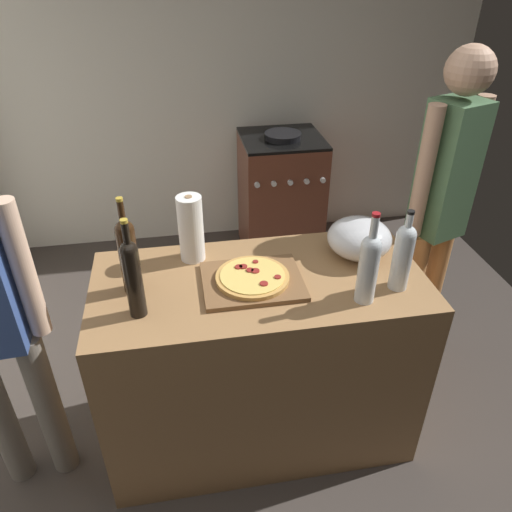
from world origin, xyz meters
name	(u,v)px	position (x,y,z in m)	size (l,w,h in m)	color
ground_plane	(239,335)	(0.00, 1.30, -0.01)	(3.96, 3.20, 0.02)	#3F3833
kitchen_wall_rear	(209,70)	(0.00, 2.65, 1.30)	(3.96, 0.10, 2.60)	silver
counter	(260,360)	(0.00, 0.60, 0.45)	(1.36, 0.65, 0.91)	#9E7247
cutting_board	(252,281)	(-0.03, 0.58, 0.92)	(0.40, 0.32, 0.02)	brown
pizza	(252,277)	(-0.03, 0.58, 0.94)	(0.30, 0.30, 0.03)	tan
mixing_bowl	(359,238)	(0.46, 0.71, 0.99)	(0.28, 0.28, 0.17)	#B2B2B7
paper_towel_roll	(191,229)	(-0.26, 0.81, 1.05)	(0.11, 0.11, 0.30)	white
wine_bottle_green	(369,265)	(0.37, 0.40, 1.07)	(0.08, 0.08, 0.37)	silver
wine_bottle_amber	(133,275)	(-0.48, 0.46, 1.08)	(0.06, 0.06, 0.40)	black
wine_bottle_dark	(128,253)	(-0.50, 0.62, 1.08)	(0.07, 0.07, 0.40)	#331E0F
wine_bottle_clear	(403,254)	(0.53, 0.46, 1.06)	(0.08, 0.08, 0.34)	silver
stove	(280,196)	(0.46, 2.25, 0.46)	(0.57, 0.57, 0.95)	brown
person_in_red	(439,206)	(0.94, 0.92, 1.00)	(0.36, 0.26, 1.73)	#D88C4C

